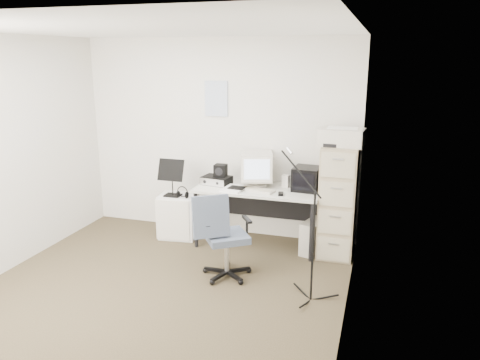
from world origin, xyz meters
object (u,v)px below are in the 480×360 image
(side_cart, at_px, (179,216))
(office_chair, at_px, (227,235))
(filing_cabinet, at_px, (338,200))
(desk, at_px, (258,216))

(side_cart, bearing_deg, office_chair, -49.75)
(filing_cabinet, bearing_deg, desk, -178.19)
(desk, xyz_separation_m, office_chair, (-0.09, -0.93, 0.10))
(desk, height_order, office_chair, office_chair)
(desk, xyz_separation_m, side_cart, (-1.04, -0.05, -0.08))
(filing_cabinet, distance_m, office_chair, 1.43)
(office_chair, bearing_deg, desk, 49.40)
(filing_cabinet, height_order, side_cart, filing_cabinet)
(desk, distance_m, office_chair, 0.94)
(desk, relative_size, side_cart, 2.65)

